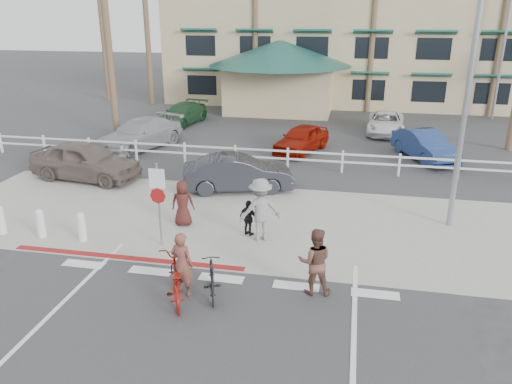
% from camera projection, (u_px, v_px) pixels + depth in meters
% --- Properties ---
extents(ground, '(140.00, 140.00, 0.00)m').
position_uv_depth(ground, '(215.00, 290.00, 12.72)').
color(ground, '#333335').
extents(bike_path, '(12.00, 16.00, 0.01)m').
position_uv_depth(bike_path, '(190.00, 338.00, 10.88)').
color(bike_path, '#333335').
rests_on(bike_path, ground).
extents(sidewalk_plaza, '(22.00, 7.00, 0.01)m').
position_uv_depth(sidewalk_plaza, '(251.00, 221.00, 16.86)').
color(sidewalk_plaza, gray).
rests_on(sidewalk_plaza, ground).
extents(cross_street, '(40.00, 5.00, 0.01)m').
position_uv_depth(cross_street, '(271.00, 183.00, 20.54)').
color(cross_street, '#333335').
rests_on(cross_street, ground).
extents(parking_lot, '(50.00, 16.00, 0.01)m').
position_uv_depth(parking_lot, '(298.00, 131.00, 29.29)').
color(parking_lot, '#333335').
rests_on(parking_lot, ground).
extents(curb_red, '(7.00, 0.25, 0.02)m').
position_uv_depth(curb_red, '(126.00, 258.00, 14.37)').
color(curb_red, maroon).
rests_on(curb_red, ground).
extents(rail_fence, '(29.40, 0.16, 1.00)m').
position_uv_depth(rail_fence, '(290.00, 159.00, 22.12)').
color(rail_fence, silver).
rests_on(rail_fence, ground).
extents(building, '(28.00, 16.00, 11.30)m').
position_uv_depth(building, '(345.00, 24.00, 38.94)').
color(building, '#C4B186').
rests_on(building, ground).
extents(sign_post, '(0.50, 0.10, 2.90)m').
position_uv_depth(sign_post, '(159.00, 201.00, 14.67)').
color(sign_post, gray).
rests_on(sign_post, ground).
extents(bollard_0, '(0.26, 0.26, 0.95)m').
position_uv_depth(bollard_0, '(82.00, 227.00, 15.28)').
color(bollard_0, silver).
rests_on(bollard_0, ground).
extents(bollard_1, '(0.26, 0.26, 0.95)m').
position_uv_depth(bollard_1, '(40.00, 223.00, 15.54)').
color(bollard_1, silver).
rests_on(bollard_1, ground).
extents(bollard_2, '(0.26, 0.26, 0.95)m').
position_uv_depth(bollard_2, '(1.00, 220.00, 15.80)').
color(bollard_2, silver).
rests_on(bollard_2, ground).
extents(streetlight_0, '(0.60, 2.00, 9.00)m').
position_uv_depth(streetlight_0, '(468.00, 88.00, 15.03)').
color(streetlight_0, gray).
rests_on(streetlight_0, ground).
extents(streetlight_1, '(0.60, 2.00, 9.50)m').
position_uv_depth(streetlight_1, '(504.00, 43.00, 30.97)').
color(streetlight_1, gray).
rests_on(streetlight_1, ground).
extents(palm_1, '(4.00, 4.00, 13.00)m').
position_uv_depth(palm_1, '(146.00, 13.00, 35.70)').
color(palm_1, '#19411D').
rests_on(palm_1, ground).
extents(palm_3, '(4.00, 4.00, 14.00)m').
position_uv_depth(palm_3, '(255.00, 5.00, 34.06)').
color(palm_3, '#19411D').
rests_on(palm_3, ground).
extents(palm_5, '(4.00, 4.00, 13.00)m').
position_uv_depth(palm_5, '(374.00, 13.00, 32.76)').
color(palm_5, '#19411D').
rests_on(palm_5, ground).
extents(palm_7, '(4.00, 4.00, 14.00)m').
position_uv_depth(palm_7, '(506.00, 5.00, 31.11)').
color(palm_7, '#19411D').
rests_on(palm_7, ground).
extents(palm_10, '(4.00, 4.00, 12.00)m').
position_uv_depth(palm_10, '(106.00, 24.00, 26.30)').
color(palm_10, '#19411D').
rests_on(palm_10, ground).
extents(bike_red, '(1.47, 2.19, 1.09)m').
position_uv_depth(bike_red, '(175.00, 279.00, 12.20)').
color(bike_red, maroon).
rests_on(bike_red, ground).
extents(rider_red, '(0.69, 0.53, 1.69)m').
position_uv_depth(rider_red, '(182.00, 264.00, 12.28)').
color(rider_red, brown).
rests_on(rider_red, ground).
extents(bike_black, '(0.92, 1.65, 0.95)m').
position_uv_depth(bike_black, '(212.00, 279.00, 12.34)').
color(bike_black, black).
rests_on(bike_black, ground).
extents(rider_black, '(0.94, 0.78, 1.75)m').
position_uv_depth(rider_black, '(315.00, 262.00, 12.33)').
color(rider_black, brown).
rests_on(rider_black, ground).
extents(pedestrian_a, '(1.48, 1.23, 1.99)m').
position_uv_depth(pedestrian_a, '(260.00, 210.00, 15.21)').
color(pedestrian_a, gray).
rests_on(pedestrian_a, ground).
extents(pedestrian_child, '(0.75, 0.55, 1.17)m').
position_uv_depth(pedestrian_child, '(249.00, 218.00, 15.63)').
color(pedestrian_child, black).
rests_on(pedestrian_child, ground).
extents(pedestrian_b, '(0.83, 0.62, 1.54)m').
position_uv_depth(pedestrian_b, '(183.00, 203.00, 16.33)').
color(pedestrian_b, '#411916').
rests_on(pedestrian_b, ground).
extents(car_white_sedan, '(4.53, 2.65, 1.41)m').
position_uv_depth(car_white_sedan, '(238.00, 173.00, 19.55)').
color(car_white_sedan, '#23252B').
rests_on(car_white_sedan, ground).
extents(car_red_compact, '(4.91, 2.50, 1.60)m').
position_uv_depth(car_red_compact, '(85.00, 161.00, 20.80)').
color(car_red_compact, '#61544C').
rests_on(car_red_compact, ground).
extents(lot_car_1, '(3.70, 5.47, 1.47)m').
position_uv_depth(lot_car_1, '(140.00, 134.00, 25.57)').
color(lot_car_1, '#95969A').
rests_on(lot_car_1, ground).
extents(lot_car_2, '(2.83, 4.23, 1.34)m').
position_uv_depth(lot_car_2, '(302.00, 139.00, 24.89)').
color(lot_car_2, '#800E03').
rests_on(lot_car_2, ground).
extents(lot_car_3, '(2.99, 4.39, 1.37)m').
position_uv_depth(lot_car_3, '(425.00, 145.00, 23.66)').
color(lot_car_3, navy).
rests_on(lot_car_3, ground).
extents(lot_car_4, '(2.45, 4.59, 1.27)m').
position_uv_depth(lot_car_4, '(182.00, 114.00, 30.99)').
color(lot_car_4, '#1C4426').
rests_on(lot_car_4, ground).
extents(lot_car_5, '(2.25, 4.46, 1.21)m').
position_uv_depth(lot_car_5, '(386.00, 123.00, 28.63)').
color(lot_car_5, white).
rests_on(lot_car_5, ground).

